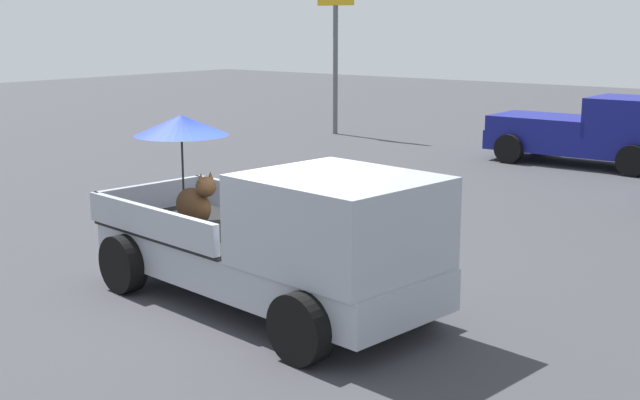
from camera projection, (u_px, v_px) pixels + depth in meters
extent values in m
plane|color=#38383D|center=(262.00, 304.00, 10.99)|extent=(80.00, 80.00, 0.00)
cylinder|color=black|center=(414.00, 288.00, 10.38)|extent=(0.83, 0.37, 0.80)
cylinder|color=black|center=(300.00, 328.00, 9.02)|extent=(0.83, 0.37, 0.80)
cylinder|color=black|center=(234.00, 238.00, 12.79)|extent=(0.83, 0.37, 0.80)
cylinder|color=black|center=(123.00, 264.00, 11.43)|extent=(0.83, 0.37, 0.80)
cube|color=#9EA3AD|center=(261.00, 263.00, 10.87)|extent=(5.17, 2.35, 0.50)
cube|color=#9EA3AD|center=(340.00, 221.00, 9.74)|extent=(2.30, 2.08, 1.08)
cube|color=#4C606B|center=(407.00, 219.00, 9.01)|extent=(0.25, 1.72, 0.64)
cube|color=black|center=(206.00, 227.00, 11.60)|extent=(2.99, 2.14, 0.06)
cube|color=#9EA3AD|center=(256.00, 201.00, 12.19)|extent=(2.79, 0.41, 0.40)
cube|color=#9EA3AD|center=(150.00, 222.00, 10.91)|extent=(2.79, 0.41, 0.40)
cube|color=#9EA3AD|center=(150.00, 197.00, 12.48)|extent=(0.31, 1.84, 0.40)
ellipsoid|color=#472D19|center=(193.00, 206.00, 11.54)|extent=(0.71, 0.39, 0.52)
sphere|color=#472D19|center=(206.00, 187.00, 11.27)|extent=(0.31, 0.31, 0.28)
cone|color=#472D19|center=(210.00, 176.00, 11.30)|extent=(0.10, 0.10, 0.12)
cone|color=#472D19|center=(201.00, 177.00, 11.18)|extent=(0.10, 0.10, 0.12)
cylinder|color=black|center=(183.00, 177.00, 11.70)|extent=(0.03, 0.03, 1.26)
cone|color=#1E33B7|center=(181.00, 125.00, 11.54)|extent=(1.44, 1.44, 0.28)
cylinder|color=black|center=(633.00, 161.00, 20.03)|extent=(0.76, 0.27, 0.76)
cylinder|color=black|center=(538.00, 141.00, 23.41)|extent=(0.76, 0.27, 0.76)
cylinder|color=black|center=(509.00, 149.00, 21.94)|extent=(0.76, 0.27, 0.76)
cube|color=navy|center=(582.00, 143.00, 21.68)|extent=(4.82, 1.86, 0.50)
cube|color=navy|center=(631.00, 118.00, 20.81)|extent=(1.92, 1.82, 1.00)
cube|color=navy|center=(547.00, 123.00, 22.19)|extent=(2.72, 1.83, 0.40)
cylinder|color=#59595B|center=(335.00, 71.00, 27.34)|extent=(0.16, 0.16, 4.16)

